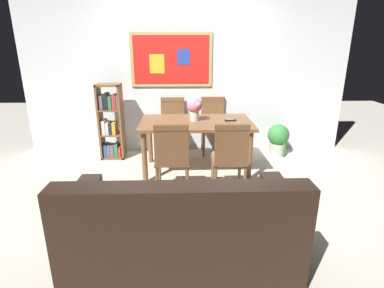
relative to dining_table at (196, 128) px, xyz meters
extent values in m
plane|color=beige|center=(-0.12, -0.59, -0.64)|extent=(12.00, 12.00, 0.00)
cube|color=silver|center=(-0.12, 0.99, 0.66)|extent=(5.20, 0.10, 2.60)
cube|color=tan|center=(-0.35, 0.93, 0.86)|extent=(1.28, 0.02, 0.83)
cube|color=red|center=(-0.35, 0.91, 0.86)|extent=(1.18, 0.01, 0.73)
cube|color=gold|center=(-0.58, 0.90, 0.79)|extent=(0.23, 0.00, 0.29)
cube|color=#263FA5|center=(-0.16, 0.90, 0.90)|extent=(0.19, 0.00, 0.23)
cube|color=brown|center=(0.00, 0.00, 0.07)|extent=(1.52, 0.89, 0.04)
cylinder|color=brown|center=(-0.68, -0.37, -0.29)|extent=(0.07, 0.07, 0.69)
cylinder|color=brown|center=(0.68, -0.37, -0.29)|extent=(0.07, 0.07, 0.69)
cylinder|color=brown|center=(-0.68, 0.37, -0.29)|extent=(0.07, 0.07, 0.69)
cylinder|color=brown|center=(0.68, 0.37, -0.29)|extent=(0.07, 0.07, 0.69)
cube|color=brown|center=(-0.31, -0.69, -0.20)|extent=(0.40, 0.40, 0.03)
cube|color=#997A66|center=(-0.31, -0.69, -0.17)|extent=(0.36, 0.36, 0.03)
cylinder|color=brown|center=(-0.48, -0.86, -0.43)|extent=(0.04, 0.04, 0.42)
cylinder|color=brown|center=(-0.14, -0.86, -0.43)|extent=(0.04, 0.04, 0.42)
cylinder|color=brown|center=(-0.48, -0.52, -0.43)|extent=(0.04, 0.04, 0.42)
cylinder|color=brown|center=(-0.14, -0.52, -0.43)|extent=(0.04, 0.04, 0.42)
cube|color=brown|center=(-0.31, -0.87, 0.04)|extent=(0.38, 0.04, 0.46)
cube|color=brown|center=(-0.31, -0.87, 0.24)|extent=(0.38, 0.05, 0.06)
cube|color=brown|center=(0.36, -0.69, -0.20)|extent=(0.40, 0.40, 0.03)
cube|color=#997A66|center=(0.36, -0.69, -0.17)|extent=(0.36, 0.36, 0.03)
cylinder|color=brown|center=(0.19, -0.86, -0.43)|extent=(0.04, 0.04, 0.42)
cylinder|color=brown|center=(0.53, -0.86, -0.43)|extent=(0.04, 0.04, 0.42)
cylinder|color=brown|center=(0.19, -0.52, -0.43)|extent=(0.04, 0.04, 0.42)
cylinder|color=brown|center=(0.53, -0.52, -0.43)|extent=(0.04, 0.04, 0.42)
cube|color=brown|center=(0.36, -0.87, 0.04)|extent=(0.38, 0.04, 0.46)
cube|color=brown|center=(0.36, -0.87, 0.24)|extent=(0.38, 0.05, 0.06)
cube|color=brown|center=(0.32, 0.73, -0.20)|extent=(0.40, 0.40, 0.03)
cube|color=#997A66|center=(0.32, 0.73, -0.17)|extent=(0.36, 0.36, 0.03)
cylinder|color=brown|center=(0.49, 0.90, -0.43)|extent=(0.04, 0.04, 0.42)
cylinder|color=brown|center=(0.15, 0.90, -0.43)|extent=(0.04, 0.04, 0.42)
cylinder|color=brown|center=(0.49, 0.56, -0.43)|extent=(0.04, 0.04, 0.42)
cylinder|color=brown|center=(0.15, 0.56, -0.43)|extent=(0.04, 0.04, 0.42)
cube|color=brown|center=(0.32, 0.91, 0.04)|extent=(0.38, 0.04, 0.46)
cube|color=brown|center=(0.32, 0.91, 0.24)|extent=(0.38, 0.05, 0.06)
cube|color=brown|center=(-0.35, 0.69, -0.20)|extent=(0.40, 0.40, 0.03)
cube|color=#997A66|center=(-0.35, 0.69, -0.17)|extent=(0.36, 0.36, 0.03)
cylinder|color=brown|center=(-0.18, 0.86, -0.43)|extent=(0.04, 0.04, 0.42)
cylinder|color=brown|center=(-0.52, 0.86, -0.43)|extent=(0.04, 0.04, 0.42)
cylinder|color=brown|center=(-0.18, 0.52, -0.43)|extent=(0.04, 0.04, 0.42)
cylinder|color=brown|center=(-0.52, 0.52, -0.43)|extent=(0.04, 0.04, 0.42)
cube|color=brown|center=(-0.35, 0.87, 0.04)|extent=(0.38, 0.04, 0.46)
cube|color=brown|center=(-0.35, 0.87, 0.24)|extent=(0.38, 0.05, 0.06)
cube|color=black|center=(-0.20, -1.87, -0.44)|extent=(1.80, 0.84, 0.40)
cube|color=black|center=(-0.20, -2.19, -0.02)|extent=(1.80, 0.20, 0.44)
cube|color=black|center=(-1.01, -1.87, -0.13)|extent=(0.18, 0.80, 0.22)
cube|color=black|center=(0.61, -1.87, -0.13)|extent=(0.18, 0.80, 0.22)
cube|color=#8C6B4C|center=(-0.65, -2.05, -0.08)|extent=(0.32, 0.16, 0.33)
cube|color=#B78C33|center=(-0.20, -2.05, -0.08)|extent=(0.32, 0.16, 0.33)
cube|color=brown|center=(-1.46, 0.59, -0.06)|extent=(0.03, 0.28, 1.17)
cube|color=brown|center=(-1.13, 0.59, -0.06)|extent=(0.03, 0.28, 1.17)
cube|color=brown|center=(-1.29, 0.59, -0.62)|extent=(0.36, 0.28, 0.03)
cube|color=brown|center=(-1.29, 0.59, 0.51)|extent=(0.36, 0.28, 0.03)
cube|color=brown|center=(-1.29, 0.59, -0.25)|extent=(0.30, 0.28, 0.02)
cube|color=brown|center=(-1.29, 0.59, 0.14)|extent=(0.30, 0.28, 0.02)
cube|color=#2D4C8C|center=(-1.40, 0.59, -0.51)|extent=(0.05, 0.22, 0.20)
cube|color=#595960|center=(-1.36, 0.59, -0.52)|extent=(0.04, 0.22, 0.18)
cube|color=#595960|center=(-1.30, 0.59, -0.52)|extent=(0.06, 0.22, 0.18)
cube|color=#337247|center=(-1.24, 0.59, -0.51)|extent=(0.05, 0.22, 0.20)
cube|color=#B2332D|center=(-1.18, 0.59, -0.53)|extent=(0.04, 0.22, 0.16)
cube|color=beige|center=(-1.40, 0.59, -0.13)|extent=(0.06, 0.22, 0.22)
cube|color=beige|center=(-1.34, 0.59, -0.15)|extent=(0.04, 0.22, 0.19)
cube|color=black|center=(-1.30, 0.59, -0.15)|extent=(0.04, 0.22, 0.18)
cube|color=gold|center=(-1.24, 0.59, -0.15)|extent=(0.05, 0.22, 0.19)
cube|color=#595960|center=(-1.40, 0.59, 0.26)|extent=(0.06, 0.22, 0.21)
cube|color=black|center=(-1.34, 0.59, 0.27)|extent=(0.06, 0.22, 0.24)
cube|color=#337247|center=(-1.27, 0.59, 0.25)|extent=(0.05, 0.22, 0.20)
cube|color=#B2332D|center=(-1.21, 0.59, 0.26)|extent=(0.06, 0.22, 0.22)
cube|color=#595960|center=(-1.15, 0.59, 0.26)|extent=(0.04, 0.22, 0.22)
cylinder|color=#B2ADA3|center=(1.37, 0.65, -0.54)|extent=(0.28, 0.28, 0.19)
cylinder|color=#332319|center=(1.37, 0.65, -0.46)|extent=(0.25, 0.25, 0.02)
sphere|color=#387F3D|center=(1.37, 0.65, -0.31)|extent=(0.35, 0.35, 0.35)
cylinder|color=#387F3D|center=(1.43, 0.50, -0.52)|extent=(0.03, 0.03, 0.22)
cylinder|color=#387F3D|center=(1.50, 0.74, -0.53)|extent=(0.03, 0.03, 0.24)
cylinder|color=beige|center=(-0.02, 0.03, 0.17)|extent=(0.12, 0.12, 0.14)
sphere|color=pink|center=(-0.02, 0.03, 0.31)|extent=(0.21, 0.21, 0.21)
sphere|color=#EACC4C|center=(-0.07, 0.10, 0.30)|extent=(0.06, 0.06, 0.06)
sphere|color=pink|center=(0.02, -0.04, 0.33)|extent=(0.08, 0.08, 0.08)
sphere|color=silver|center=(0.06, 0.05, 0.30)|extent=(0.05, 0.05, 0.05)
cube|color=black|center=(0.47, 0.00, 0.10)|extent=(0.16, 0.08, 0.02)
cube|color=gray|center=(0.47, 0.00, 0.12)|extent=(0.10, 0.05, 0.00)
camera|label=1|loc=(-0.18, -4.02, 1.10)|focal=28.39mm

